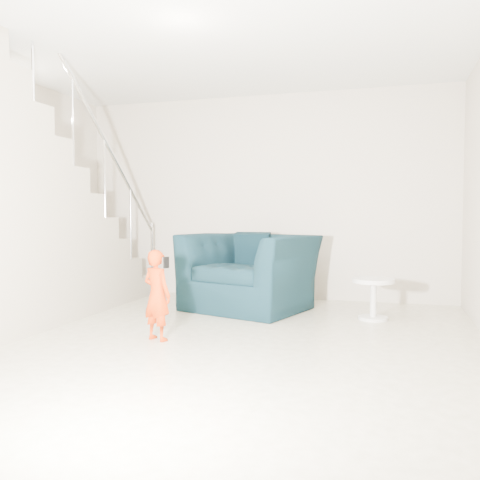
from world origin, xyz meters
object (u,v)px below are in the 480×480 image
(armchair, at_px, (249,272))
(staircase, at_px, (25,231))
(side_table, at_px, (373,292))
(toddler, at_px, (157,295))

(armchair, relative_size, staircase, 0.38)
(armchair, height_order, side_table, armchair)
(toddler, height_order, staircase, staircase)
(armchair, xyz_separation_m, side_table, (1.42, -0.22, -0.14))
(armchair, bearing_deg, toddler, -86.02)
(armchair, height_order, staircase, staircase)
(toddler, relative_size, side_table, 1.83)
(armchair, relative_size, toddler, 1.68)
(armchair, xyz_separation_m, toddler, (-0.40, -1.66, -0.04))
(armchair, distance_m, toddler, 1.71)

